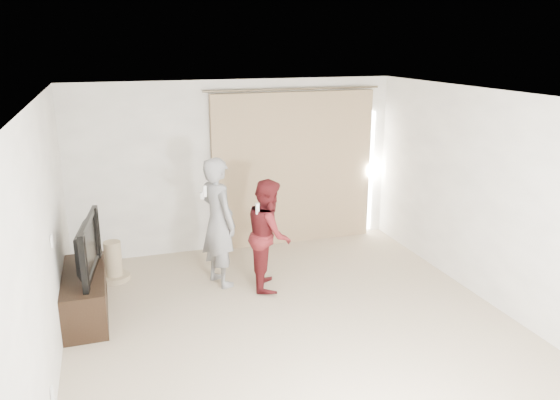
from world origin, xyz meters
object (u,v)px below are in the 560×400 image
(tv_console, at_px, (85,295))
(tv, at_px, (80,247))
(person_man, at_px, (218,222))
(person_woman, at_px, (269,234))

(tv_console, relative_size, tv, 1.20)
(tv, xyz_separation_m, person_man, (1.70, 0.41, 0.00))
(tv, bearing_deg, person_woman, -79.78)
(tv, relative_size, person_woman, 0.79)
(tv_console, xyz_separation_m, person_woman, (2.30, 0.12, 0.46))
(tv, height_order, person_woman, person_woman)
(tv_console, relative_size, person_woman, 0.95)
(tv, relative_size, person_man, 0.67)
(tv_console, distance_m, person_woman, 2.35)
(person_man, bearing_deg, tv_console, -166.56)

